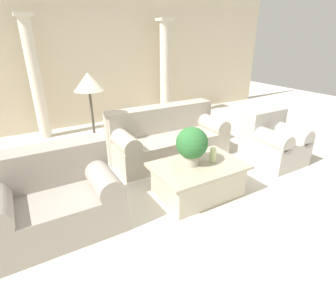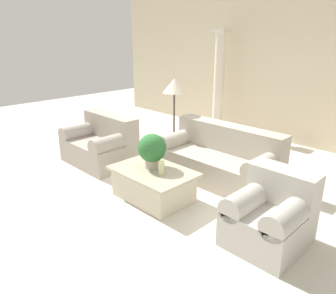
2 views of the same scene
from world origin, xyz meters
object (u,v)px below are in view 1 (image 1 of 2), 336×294
Objects in this scene: sofa_long at (167,138)px; floor_lamp at (89,86)px; armchair at (272,140)px; potted_plant at (192,144)px; coffee_table at (198,179)px; loveseat at (54,197)px.

floor_lamp is at bearing 172.25° from sofa_long.
potted_plant is at bearing -174.65° from armchair.
potted_plant is (-0.33, -1.16, 0.37)m from sofa_long.
coffee_table is 0.50m from potted_plant.
floor_lamp reaches higher than potted_plant.
sofa_long is 2.26× the size of armchair.
floor_lamp reaches higher than coffee_table.
potted_plant is at bearing -105.88° from sofa_long.
floor_lamp is at bearing 156.21° from armchair.
loveseat is 1.73m from coffee_table.
floor_lamp is (0.77, 1.10, 0.94)m from loveseat.
coffee_table is at bearing -101.64° from sofa_long.
floor_lamp is at bearing 54.87° from loveseat.
potted_plant reaches higher than loveseat.
loveseat reaches higher than armchair.
armchair is (3.39, -0.06, 0.00)m from loveseat.
loveseat is 1.64m from floor_lamp.
sofa_long is 3.91× the size of potted_plant.
coffee_table is 2.36× the size of potted_plant.
armchair is at bearing -23.79° from floor_lamp.
sofa_long is 1.75m from armchair.
loveseat is 0.86× the size of floor_lamp.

